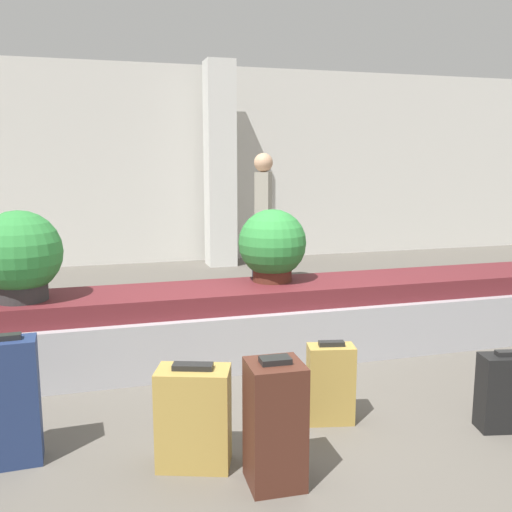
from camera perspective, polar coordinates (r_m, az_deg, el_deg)
The scene contains 12 objects.
ground_plane at distance 3.96m, azimuth 5.20°, elevation -15.65°, with size 18.00×18.00×0.00m, color #59544C.
back_wall at distance 9.55m, azimuth -8.25°, elevation 8.98°, with size 18.00×0.06×3.20m.
carousel at distance 4.96m, azimuth 0.00°, elevation -6.62°, with size 6.49×0.84×0.63m.
pillar at distance 9.14m, azimuth -3.62°, elevation 9.04°, with size 0.44×0.44×3.20m.
suitcase_1 at distance 3.52m, azimuth -23.56°, elevation -13.25°, with size 0.34×0.20×0.75m.
suitcase_2 at distance 3.08m, azimuth 1.89°, elevation -16.40°, with size 0.29×0.29×0.69m.
suitcase_3 at distance 3.79m, azimuth 7.47°, elevation -12.54°, with size 0.32×0.22×0.54m.
suitcase_4 at distance 4.01m, azimuth 24.05°, elevation -12.30°, with size 0.41×0.25×0.52m.
suitcase_5 at distance 3.28m, azimuth -6.24°, elevation -15.74°, with size 0.45×0.35×0.59m.
potted_plant_0 at distance 4.97m, azimuth 1.65°, elevation 1.04°, with size 0.59×0.59×0.63m.
potted_plant_1 at distance 4.63m, azimuth -22.56°, elevation 0.02°, with size 0.63×0.63×0.69m.
traveler_0 at distance 7.56m, azimuth 0.74°, elevation 4.95°, with size 0.31×0.37×1.77m.
Camera 1 is at (-1.32, -3.33, 1.68)m, focal length 40.00 mm.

